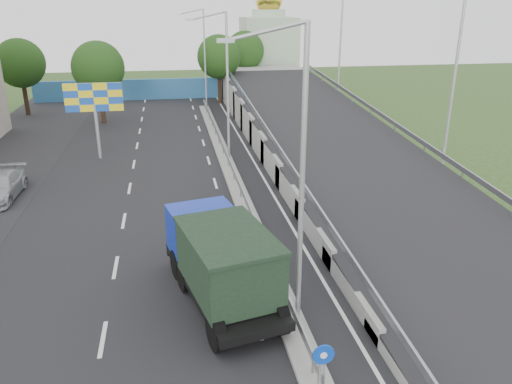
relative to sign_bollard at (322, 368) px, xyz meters
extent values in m
cube|color=black|center=(-3.00, 17.83, -1.03)|extent=(26.00, 90.00, 0.04)
cube|color=gray|center=(0.00, 21.83, -0.93)|extent=(1.00, 44.00, 0.20)
cube|color=gray|center=(12.30, 21.83, 1.32)|extent=(0.10, 50.00, 0.32)
cube|color=gray|center=(2.80, 21.83, 1.32)|extent=(0.10, 50.00, 0.32)
cube|color=gray|center=(0.00, 21.83, -0.28)|extent=(0.08, 44.00, 0.32)
cylinder|color=gray|center=(0.00, 21.83, -0.53)|extent=(0.09, 0.09, 0.60)
cylinder|color=black|center=(0.00, 0.03, -0.23)|extent=(0.20, 0.20, 1.20)
cylinder|color=#0C3FBF|center=(0.00, -0.05, 0.52)|extent=(0.64, 0.05, 0.64)
cylinder|color=white|center=(0.00, -0.08, 0.52)|extent=(0.20, 0.03, 0.20)
cylinder|color=#B2B5B7|center=(0.30, 3.83, 4.17)|extent=(0.18, 0.18, 10.00)
cylinder|color=#B2B5B7|center=(-0.90, 3.83, 8.92)|extent=(2.57, 0.12, 0.66)
cube|color=#B2B5B7|center=(-2.10, 3.83, 8.67)|extent=(0.50, 0.18, 0.12)
cylinder|color=#B2B5B7|center=(0.30, 23.83, 4.17)|extent=(0.18, 0.18, 10.00)
cylinder|color=#B2B5B7|center=(-0.90, 23.83, 8.92)|extent=(2.57, 0.12, 0.66)
cube|color=#B2B5B7|center=(-2.10, 23.83, 8.67)|extent=(0.50, 0.18, 0.12)
cylinder|color=#B2B5B7|center=(0.30, 43.83, 4.17)|extent=(0.18, 0.18, 10.00)
cylinder|color=#B2B5B7|center=(-0.90, 43.83, 8.92)|extent=(2.57, 0.12, 0.66)
cube|color=#B2B5B7|center=(-2.10, 43.83, 8.67)|extent=(0.50, 0.18, 0.12)
cube|color=teal|center=(-4.00, 49.83, 0.17)|extent=(30.00, 0.50, 2.40)
cube|color=#B2CCAD|center=(10.00, 57.83, 3.47)|extent=(7.00, 7.00, 9.00)
cylinder|color=#B2CCAD|center=(10.00, 57.83, 8.47)|extent=(4.40, 4.40, 1.00)
sphere|color=gold|center=(10.00, 57.83, 10.17)|extent=(3.60, 3.60, 3.60)
cylinder|color=#B2B5B7|center=(-9.00, 25.83, 0.97)|extent=(0.24, 0.24, 4.00)
cube|color=yellow|center=(-9.00, 25.83, 3.47)|extent=(4.00, 0.20, 2.00)
cylinder|color=black|center=(-10.00, 37.83, 0.97)|extent=(0.44, 0.44, 4.00)
sphere|color=#16360E|center=(-10.00, 37.83, 4.17)|extent=(4.80, 4.80, 4.80)
cylinder|color=black|center=(2.00, 45.83, 0.97)|extent=(0.44, 0.44, 4.00)
sphere|color=#16360E|center=(2.00, 45.83, 4.17)|extent=(4.80, 4.80, 4.80)
cylinder|color=black|center=(-18.00, 42.83, 0.97)|extent=(0.44, 0.44, 4.00)
sphere|color=#16360E|center=(-18.00, 42.83, 4.17)|extent=(4.80, 4.80, 4.80)
cylinder|color=black|center=(6.00, 52.83, 0.97)|extent=(0.44, 0.44, 4.00)
sphere|color=#16360E|center=(6.00, 52.83, 4.17)|extent=(4.80, 4.80, 4.80)
cylinder|color=black|center=(-3.83, 7.54, -0.41)|extent=(0.66, 1.30, 1.24)
cylinder|color=black|center=(-1.62, 8.04, -0.41)|extent=(0.66, 1.30, 1.24)
cylinder|color=black|center=(-3.60, 6.55, -0.41)|extent=(0.66, 1.30, 1.24)
cylinder|color=black|center=(-1.40, 7.05, -0.41)|extent=(0.66, 1.30, 1.24)
cylinder|color=black|center=(-2.73, 2.69, -0.41)|extent=(0.66, 1.30, 1.24)
cylinder|color=black|center=(-0.52, 3.19, -0.41)|extent=(0.66, 1.30, 1.24)
cube|color=black|center=(-2.20, 5.48, -0.24)|extent=(4.08, 7.40, 0.34)
cube|color=#0D2396|center=(-2.79, 8.06, 0.89)|extent=(2.93, 2.34, 1.92)
cube|color=black|center=(-2.98, 8.91, 1.39)|extent=(2.11, 0.54, 0.79)
cube|color=black|center=(-3.00, 9.00, -0.30)|extent=(2.57, 0.74, 0.56)
cube|color=black|center=(-2.05, 4.82, 1.00)|extent=(3.59, 4.78, 2.03)
cube|color=black|center=(-2.05, 4.82, 2.07)|extent=(3.73, 4.92, 0.14)
imported|color=#989DA1|center=(-13.77, 18.49, -0.30)|extent=(2.23, 5.12, 1.46)
camera|label=1|loc=(-3.81, -10.91, 9.65)|focal=35.00mm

